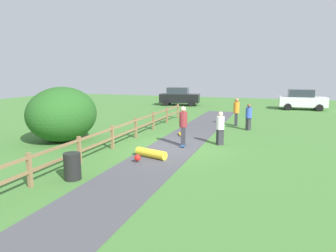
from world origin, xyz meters
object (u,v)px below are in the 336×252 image
object	(u,v)px
bystander_white	(220,127)
parked_car_white	(302,100)
bush_large	(62,114)
trash_bin	(72,166)
skater_riding	(183,124)
skateboard_loose	(181,134)
skater_fallen	(150,154)
bystander_orange	(236,110)
parked_car_black	(179,96)
bystander_blue	(249,116)

from	to	relation	value
bystander_white	parked_car_white	distance (m)	17.56
bush_large	trash_bin	size ratio (longest dim) A/B	4.33
skater_riding	bystander_white	xyz separation A→B (m)	(1.62, 0.90, -0.18)
skater_riding	skateboard_loose	distance (m)	2.75
skater_fallen	bystander_orange	xyz separation A→B (m)	(2.43, 9.10, 0.83)
bush_large	skater_fallen	size ratio (longest dim) A/B	2.63
skater_riding	bystander_orange	xyz separation A→B (m)	(1.71, 6.65, -0.06)
trash_bin	parked_car_white	distance (m)	24.95
skater_fallen	bystander_white	size ratio (longest dim) A/B	0.90
trash_bin	bystander_white	world-z (taller)	bystander_white
skateboard_loose	parked_car_black	distance (m)	16.08
bystander_orange	bystander_white	bearing A→B (deg)	-90.96
bush_large	skater_riding	world-z (taller)	bush_large
bystander_white	parked_car_black	distance (m)	18.33
bystander_white	bystander_orange	distance (m)	5.75
skater_riding	parked_car_black	bearing A→B (deg)	107.53
skateboard_loose	bystander_white	world-z (taller)	bystander_white
skateboard_loose	parked_car_black	world-z (taller)	parked_car_black
bush_large	skateboard_loose	distance (m)	6.40
skater_riding	parked_car_black	xyz separation A→B (m)	(-5.61, 17.75, -0.13)
skater_fallen	bystander_blue	world-z (taller)	bystander_blue
bush_large	bystander_orange	world-z (taller)	bush_large
bush_large	bystander_blue	distance (m)	10.80
bush_large	bystander_blue	size ratio (longest dim) A/B	2.40
bystander_orange	parked_car_black	bearing A→B (deg)	123.41
parked_car_white	trash_bin	bearing A→B (deg)	-110.51
trash_bin	skateboard_loose	xyz separation A→B (m)	(1.33, 8.03, -0.36)
bystander_orange	bystander_blue	distance (m)	1.56
bystander_orange	bush_large	bearing A→B (deg)	-136.58
bush_large	skater_riding	size ratio (longest dim) A/B	2.05
bystander_orange	parked_car_black	xyz separation A→B (m)	(-7.32, 11.10, -0.07)
bystander_white	bystander_blue	bearing A→B (deg)	77.52
skater_fallen	bystander_orange	distance (m)	9.45
skater_riding	skater_fallen	world-z (taller)	skater_riding
skater_fallen	skateboard_loose	world-z (taller)	skater_fallen
bush_large	skater_fallen	bearing A→B (deg)	-16.31
bush_large	skater_riding	distance (m)	6.27
bystander_blue	parked_car_white	xyz separation A→B (m)	(3.95, 12.36, 0.07)
skater_riding	parked_car_white	xyz separation A→B (m)	(6.56, 17.75, -0.13)
skater_fallen	parked_car_white	distance (m)	21.48
bush_large	bystander_white	size ratio (longest dim) A/B	2.37
bush_large	skateboard_loose	world-z (taller)	bush_large
parked_car_black	skateboard_loose	bearing A→B (deg)	-72.76
skater_riding	skateboard_loose	bearing A→B (deg)	109.33
skateboard_loose	bystander_blue	size ratio (longest dim) A/B	0.50
parked_car_white	bystander_blue	bearing A→B (deg)	-107.73
skateboard_loose	parked_car_black	bearing A→B (deg)	107.24
parked_car_black	skater_fallen	bearing A→B (deg)	-76.38
trash_bin	parked_car_white	world-z (taller)	parked_car_white
skateboard_loose	parked_car_white	size ratio (longest dim) A/B	0.19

